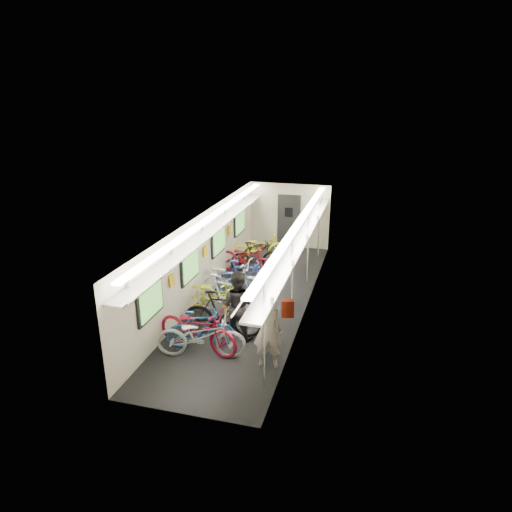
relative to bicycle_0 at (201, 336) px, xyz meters
The scene contains 15 objects.
train_car_shell 3.99m from the bicycle_0, 90.34° to the left, with size 10.00×10.00×10.00m.
bicycle_0 is the anchor object (origin of this frame).
bicycle_1 0.41m from the bicycle_0, 113.63° to the left, with size 0.44×1.55×0.93m, color #19529A.
bicycle_2 0.31m from the bicycle_0, 125.39° to the left, with size 0.72×2.07×1.09m, color maroon.
bicycle_3 1.03m from the bicycle_0, 81.21° to the left, with size 0.55×1.94×1.16m, color black.
bicycle_4 2.19m from the bicycle_0, 102.81° to the left, with size 0.65×1.85×0.97m, color yellow.
bicycle_5 2.12m from the bicycle_0, 95.19° to the left, with size 0.51×1.80×1.08m, color white.
bicycle_6 3.20m from the bicycle_0, 97.93° to the left, with size 0.77×2.20×1.16m, color #A9AAAE.
bicycle_7 3.40m from the bicycle_0, 90.58° to the left, with size 0.50×1.76×1.06m, color #1B3CA7.
bicycle_8 4.97m from the bicycle_0, 94.86° to the left, with size 0.70×2.00×1.05m, color maroon.
bicycle_9 5.34m from the bicycle_0, 92.13° to the left, with size 0.47×1.67×1.01m, color black.
bicycle_10 6.24m from the bicycle_0, 93.14° to the left, with size 0.69×1.98×1.04m, color yellow.
passenger_near 1.53m from the bicycle_0, ahead, with size 0.62×0.41×1.71m, color gray.
passenger_mid 1.18m from the bicycle_0, 63.23° to the left, with size 0.82×0.64×1.70m, color black.
backpack 2.02m from the bicycle_0, ahead, with size 0.26×0.14×0.38m, color #9E250F.
Camera 1 is at (3.11, -11.27, 5.52)m, focal length 32.00 mm.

